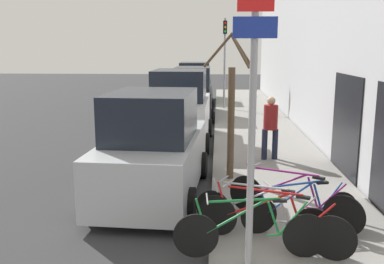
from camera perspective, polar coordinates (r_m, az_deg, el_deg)
The scene contains 16 objects.
ground_plane at distance 13.61m, azimuth -1.30°, elevation -2.44°, with size 80.00×80.00×0.00m, color #333335.
sidewalk_curb at distance 16.35m, azimuth 8.64°, elevation 0.02°, with size 3.20×32.00×0.15m.
building_facade at distance 16.22m, azimuth 15.28°, elevation 10.88°, with size 0.23×32.00×6.50m.
signpost at distance 5.75m, azimuth 8.04°, elevation 1.73°, with size 0.57×0.12×3.88m.
bicycle_0 at distance 6.49m, azimuth 7.85°, elevation -13.08°, with size 2.29×0.44×0.93m.
bicycle_1 at distance 6.86m, azimuth 10.58°, elevation -11.74°, with size 2.30×1.08×0.93m.
bicycle_2 at distance 7.17m, azimuth 9.19°, elevation -10.79°, with size 2.17×1.02×0.90m.
bicycle_3 at distance 7.57m, azimuth 14.27°, elevation -9.93°, with size 2.04×0.65×0.86m.
bicycle_4 at distance 7.80m, azimuth 13.17°, elevation -8.91°, with size 2.13×1.39×0.96m.
parked_car_0 at distance 9.27m, azimuth -5.14°, elevation -2.39°, with size 2.26×4.53×2.30m.
parked_car_1 at distance 14.21m, azimuth -1.60°, elevation 2.76°, with size 2.08×4.21×2.50m.
parked_car_2 at distance 19.69m, azimuth 0.12°, elevation 4.91°, with size 1.97×4.53×2.36m.
parked_car_3 at distance 25.65m, azimuth 0.37°, elevation 6.39°, with size 2.16×4.37×2.36m.
pedestrian_near at distance 11.94m, azimuth 10.42°, elevation 1.13°, with size 0.45×0.39×1.75m.
street_tree at distance 9.98m, azimuth 5.29°, elevation 2.71°, with size 1.23×1.56×3.39m.
traffic_light at distance 21.90m, azimuth 4.39°, elevation 10.69°, with size 0.20×0.30×4.50m.
Camera 1 is at (1.10, -1.98, 3.20)m, focal length 40.00 mm.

